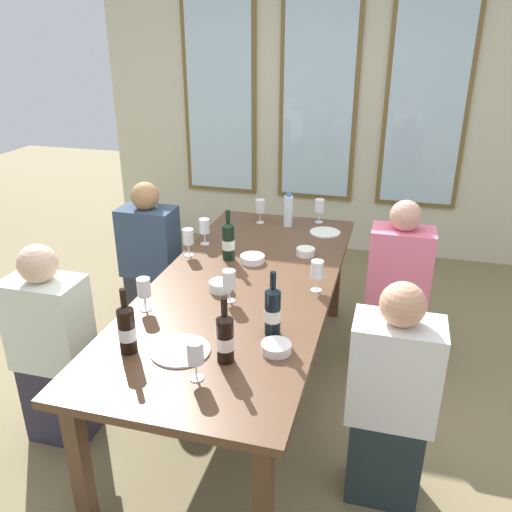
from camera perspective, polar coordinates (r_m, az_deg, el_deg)
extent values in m
plane|color=olive|center=(3.34, -1.27, -14.36)|extent=(12.00, 12.00, 0.00)
cube|color=beige|center=(5.11, 6.81, 16.53)|extent=(4.19, 0.06, 2.90)
cube|color=brown|center=(5.30, -3.93, 16.86)|extent=(0.72, 0.03, 1.88)
cube|color=silver|center=(5.28, -3.98, 16.84)|extent=(0.64, 0.01, 1.80)
cube|color=brown|center=(5.07, 6.73, 16.47)|extent=(0.72, 0.03, 1.88)
cube|color=silver|center=(5.05, 6.70, 16.45)|extent=(0.64, 0.01, 1.80)
cube|color=brown|center=(5.02, 17.91, 15.48)|extent=(0.72, 0.03, 1.88)
cube|color=silver|center=(5.00, 17.92, 15.46)|extent=(0.64, 0.01, 1.80)
cube|color=brown|center=(2.96, -1.39, -3.27)|extent=(0.99, 2.37, 0.04)
cube|color=brown|center=(2.51, -18.42, -20.61)|extent=(0.07, 0.07, 0.70)
cube|color=brown|center=(2.26, 0.78, -25.39)|extent=(0.07, 0.07, 0.70)
cube|color=brown|center=(4.17, -2.35, -0.67)|extent=(0.07, 0.07, 0.70)
cube|color=brown|center=(4.02, 8.59, -1.89)|extent=(0.07, 0.07, 0.70)
cylinder|color=white|center=(2.38, -8.15, -10.04)|extent=(0.27, 0.27, 0.01)
cylinder|color=white|center=(3.69, 7.45, 2.54)|extent=(0.21, 0.21, 0.01)
cylinder|color=black|center=(2.43, 1.80, -6.14)|extent=(0.07, 0.07, 0.22)
cone|color=black|center=(2.38, 1.83, -3.63)|extent=(0.07, 0.07, 0.02)
cylinder|color=black|center=(2.36, 1.85, -2.56)|extent=(0.03, 0.03, 0.08)
cylinder|color=white|center=(2.44, 1.79, -6.36)|extent=(0.08, 0.08, 0.06)
cylinder|color=black|center=(3.21, -2.99, 1.46)|extent=(0.08, 0.07, 0.22)
cone|color=black|center=(3.17, -3.04, 3.48)|extent=(0.08, 0.07, 0.02)
cylinder|color=black|center=(3.15, -3.05, 4.33)|extent=(0.03, 0.03, 0.08)
cylinder|color=silver|center=(3.22, -2.99, 1.28)|extent=(0.08, 0.08, 0.06)
cylinder|color=black|center=(2.25, -3.35, -9.05)|extent=(0.08, 0.07, 0.20)
cone|color=black|center=(2.19, -3.42, -6.57)|extent=(0.08, 0.07, 0.02)
cylinder|color=black|center=(2.17, -3.45, -5.44)|extent=(0.03, 0.03, 0.08)
cylinder|color=#F2DECF|center=(2.26, -3.34, -9.27)|extent=(0.08, 0.08, 0.06)
cylinder|color=black|center=(2.37, -13.73, -7.84)|extent=(0.07, 0.07, 0.21)
cone|color=black|center=(2.32, -14.00, -5.40)|extent=(0.07, 0.07, 0.02)
cylinder|color=black|center=(2.29, -14.12, -4.31)|extent=(0.03, 0.03, 0.08)
cylinder|color=white|center=(2.38, -13.71, -8.06)|extent=(0.08, 0.08, 0.06)
cylinder|color=white|center=(2.86, -3.83, -3.25)|extent=(0.13, 0.13, 0.05)
cylinder|color=white|center=(2.35, 2.19, -9.84)|extent=(0.13, 0.13, 0.04)
cylinder|color=white|center=(3.20, -0.39, -0.29)|extent=(0.15, 0.15, 0.04)
cylinder|color=white|center=(3.31, 5.36, 0.45)|extent=(0.12, 0.12, 0.05)
cylinder|color=white|center=(3.77, 3.49, 4.84)|extent=(0.06, 0.06, 0.22)
cylinder|color=blue|center=(3.74, 3.54, 6.59)|extent=(0.04, 0.04, 0.02)
cylinder|color=white|center=(2.89, 6.49, -3.67)|extent=(0.06, 0.06, 0.00)
cylinder|color=white|center=(2.87, 6.53, -2.97)|extent=(0.01, 0.01, 0.07)
cylinder|color=white|center=(2.83, 6.61, -1.42)|extent=(0.07, 0.07, 0.09)
cylinder|color=white|center=(3.86, 0.45, 3.65)|extent=(0.06, 0.06, 0.00)
cylinder|color=white|center=(3.85, 0.45, 4.20)|extent=(0.01, 0.01, 0.07)
cylinder|color=white|center=(3.82, 0.45, 5.40)|extent=(0.07, 0.07, 0.09)
cylinder|color=beige|center=(3.83, 0.45, 4.91)|extent=(0.06, 0.06, 0.02)
cylinder|color=white|center=(3.90, 6.78, 3.67)|extent=(0.06, 0.06, 0.00)
cylinder|color=white|center=(3.89, 6.81, 4.21)|extent=(0.01, 0.01, 0.07)
cylinder|color=white|center=(3.86, 6.87, 5.41)|extent=(0.07, 0.07, 0.09)
cylinder|color=#590C19|center=(3.87, 6.85, 4.91)|extent=(0.06, 0.06, 0.02)
cylinder|color=white|center=(3.49, -5.52, 1.33)|extent=(0.06, 0.06, 0.00)
cylinder|color=white|center=(3.48, -5.55, 1.93)|extent=(0.01, 0.01, 0.07)
cylinder|color=white|center=(3.45, -5.60, 3.25)|extent=(0.07, 0.07, 0.09)
cylinder|color=maroon|center=(3.46, -5.58, 2.70)|extent=(0.06, 0.06, 0.02)
cylinder|color=white|center=(3.33, -7.22, 0.11)|extent=(0.06, 0.06, 0.00)
cylinder|color=white|center=(3.31, -7.26, 0.73)|extent=(0.01, 0.01, 0.07)
cylinder|color=white|center=(3.28, -7.33, 2.10)|extent=(0.07, 0.07, 0.09)
cylinder|color=maroon|center=(3.29, -7.30, 1.54)|extent=(0.06, 0.06, 0.02)
cylinder|color=white|center=(2.76, -2.87, -4.82)|extent=(0.06, 0.06, 0.00)
cylinder|color=white|center=(2.75, -2.89, -4.09)|extent=(0.01, 0.01, 0.07)
cylinder|color=white|center=(2.71, -2.93, -2.50)|extent=(0.07, 0.07, 0.09)
cylinder|color=maroon|center=(2.72, -2.92, -2.98)|extent=(0.06, 0.06, 0.04)
cylinder|color=white|center=(2.74, -11.79, -5.65)|extent=(0.06, 0.06, 0.00)
cylinder|color=white|center=(2.72, -11.86, -4.92)|extent=(0.01, 0.01, 0.07)
cylinder|color=white|center=(2.68, -12.00, -3.32)|extent=(0.07, 0.07, 0.09)
cylinder|color=maroon|center=(2.69, -11.95, -3.96)|extent=(0.06, 0.06, 0.02)
cylinder|color=white|center=(2.21, -6.43, -12.94)|extent=(0.06, 0.06, 0.00)
cylinder|color=white|center=(2.19, -6.47, -12.11)|extent=(0.01, 0.01, 0.07)
cylinder|color=white|center=(2.14, -6.58, -10.26)|extent=(0.07, 0.07, 0.09)
cube|color=#302D3D|center=(3.11, -20.19, -14.20)|extent=(0.32, 0.24, 0.45)
cube|color=silver|center=(2.86, -21.47, -6.74)|extent=(0.38, 0.24, 0.48)
sphere|color=beige|center=(2.72, -22.47, -0.77)|extent=(0.19, 0.19, 0.19)
cube|color=#212D2F|center=(2.69, 13.64, -20.03)|extent=(0.32, 0.24, 0.45)
cube|color=silver|center=(2.40, 14.70, -11.90)|extent=(0.38, 0.24, 0.48)
sphere|color=tan|center=(2.23, 15.54, -5.05)|extent=(0.19, 0.19, 0.19)
cube|color=#2D2F39|center=(3.92, -10.93, -4.77)|extent=(0.32, 0.24, 0.45)
cube|color=#31435A|center=(3.73, -11.47, 1.55)|extent=(0.38, 0.24, 0.48)
sphere|color=#A4744A|center=(3.62, -11.88, 6.33)|extent=(0.19, 0.19, 0.19)
cube|color=#37322F|center=(3.62, 14.48, -7.72)|extent=(0.32, 0.24, 0.45)
cube|color=pink|center=(3.40, 15.26, -0.99)|extent=(0.38, 0.24, 0.48)
sphere|color=tan|center=(3.29, 15.85, 4.19)|extent=(0.19, 0.19, 0.19)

